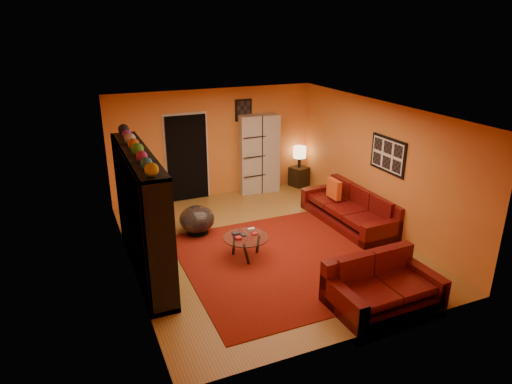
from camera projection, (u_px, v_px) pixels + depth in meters
name	position (u px, v px, depth m)	size (l,w,h in m)	color
floor	(265.00, 245.00, 8.81)	(6.00, 6.00, 0.00)	olive
ceiling	(267.00, 110.00, 7.89)	(6.00, 6.00, 0.00)	white
wall_back	(214.00, 143.00, 10.93)	(6.00, 6.00, 0.00)	orange
wall_front	(364.00, 253.00, 5.77)	(6.00, 6.00, 0.00)	orange
wall_left	(126.00, 201.00, 7.43)	(6.00, 6.00, 0.00)	orange
wall_right	(378.00, 165.00, 9.27)	(6.00, 6.00, 0.00)	orange
rug	(286.00, 260.00, 8.24)	(3.60, 3.60, 0.01)	#62120B
doorway	(187.00, 158.00, 10.74)	(0.95, 0.10, 2.04)	black
wall_art_right	(388.00, 155.00, 8.90)	(0.03, 1.00, 0.70)	black
wall_art_back	(243.00, 110.00, 10.93)	(0.42, 0.03, 0.52)	black
entertainment_unit	(142.00, 213.00, 7.60)	(0.45, 3.00, 2.10)	black
tv	(146.00, 217.00, 7.61)	(0.12, 0.92, 0.53)	black
sofa	(352.00, 210.00, 9.71)	(1.04, 2.40, 0.85)	#4E0A0B
loveseat	(380.00, 285.00, 6.94)	(1.68, 1.04, 0.85)	#4E0A0B
throw_pillow	(334.00, 189.00, 9.91)	(0.12, 0.42, 0.42)	#F05A1A
coffee_table	(246.00, 239.00, 8.20)	(0.82, 0.82, 0.41)	silver
storage_cabinet	(259.00, 154.00, 11.27)	(0.97, 0.43, 1.95)	beige
bowl_chair	(197.00, 219.00, 9.17)	(0.71, 0.71, 0.58)	black
side_table	(299.00, 176.00, 11.90)	(0.40, 0.40, 0.50)	black
table_lamp	(300.00, 153.00, 11.67)	(0.33, 0.33, 0.55)	black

